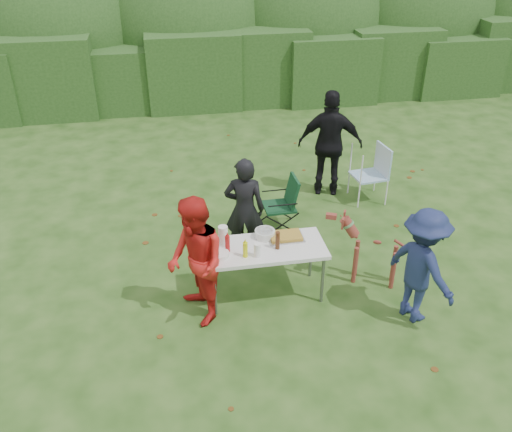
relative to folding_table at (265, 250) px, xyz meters
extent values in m
plane|color=#1E4211|center=(-0.28, -0.27, -0.69)|extent=(80.00, 80.00, 0.00)
cube|color=#23471C|center=(-0.28, 7.73, 0.16)|extent=(22.00, 1.40, 1.70)
ellipsoid|color=#3D6628|center=(-0.28, 9.33, 0.91)|extent=(20.00, 2.60, 3.20)
cube|color=silver|center=(0.00, 0.00, 0.03)|extent=(1.50, 0.70, 0.05)
cylinder|color=slate|center=(-0.68, -0.28, -0.34)|extent=(0.04, 0.04, 0.69)
cylinder|color=slate|center=(0.68, -0.28, -0.34)|extent=(0.04, 0.04, 0.69)
cylinder|color=slate|center=(-0.68, 0.28, -0.34)|extent=(0.04, 0.04, 0.69)
cylinder|color=slate|center=(0.68, 0.28, -0.34)|extent=(0.04, 0.04, 0.69)
imported|color=black|center=(-0.12, 0.91, 0.09)|extent=(0.64, 0.49, 1.55)
imported|color=red|center=(-0.89, -0.29, 0.13)|extent=(0.80, 0.93, 1.64)
imported|color=black|center=(1.62, 2.61, 0.23)|extent=(1.16, 0.73, 1.84)
imported|color=#1B254E|center=(1.73, -0.74, 0.06)|extent=(0.88, 1.10, 1.49)
cube|color=#B7B7BA|center=(0.29, 0.15, 0.06)|extent=(0.45, 0.30, 0.02)
cube|color=#A9822C|center=(0.29, 0.15, 0.09)|extent=(0.40, 0.26, 0.04)
cylinder|color=#D0DB0E|center=(-0.28, -0.16, 0.15)|extent=(0.06, 0.06, 0.20)
cylinder|color=#AE1516|center=(-0.48, -0.01, 0.16)|extent=(0.06, 0.06, 0.22)
cylinder|color=#47230F|center=(0.14, -0.06, 0.17)|extent=(0.06, 0.06, 0.24)
cylinder|color=white|center=(-0.51, 0.15, 0.18)|extent=(0.12, 0.12, 0.26)
cylinder|color=white|center=(-0.14, -0.19, 0.14)|extent=(0.08, 0.08, 0.18)
cylinder|color=silver|center=(0.04, 0.22, 0.10)|extent=(0.26, 0.26, 0.10)
cylinder|color=white|center=(-0.59, -0.10, 0.08)|extent=(0.24, 0.24, 0.05)
camera|label=1|loc=(-1.11, -5.51, 3.80)|focal=38.00mm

